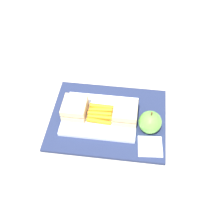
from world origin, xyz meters
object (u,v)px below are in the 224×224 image
at_px(apple, 150,122).
at_px(paper_napkin, 150,146).
at_px(carrot_sticks_bundle, 100,114).
at_px(sandwich_half_left, 75,108).
at_px(sandwich_half_right, 125,113).
at_px(food_tray, 100,116).

relative_size(apple, paper_napkin, 1.14).
relative_size(carrot_sticks_bundle, paper_napkin, 1.11).
height_order(sandwich_half_left, sandwich_half_right, same).
xyz_separation_m(sandwich_half_left, carrot_sticks_bundle, (0.08, -0.00, -0.02)).
xyz_separation_m(sandwich_half_left, apple, (0.23, -0.03, 0.00)).
distance_m(food_tray, sandwich_half_right, 0.08).
xyz_separation_m(sandwich_half_right, apple, (0.08, -0.03, 0.00)).
bearing_deg(carrot_sticks_bundle, apple, -9.80).
bearing_deg(paper_napkin, sandwich_half_right, 132.46).
distance_m(sandwich_half_left, carrot_sticks_bundle, 0.08).
distance_m(carrot_sticks_bundle, apple, 0.16).
xyz_separation_m(apple, paper_napkin, (0.01, -0.06, -0.03)).
height_order(carrot_sticks_bundle, paper_napkin, carrot_sticks_bundle).
bearing_deg(sandwich_half_left, carrot_sticks_bundle, -0.08).
xyz_separation_m(food_tray, sandwich_half_right, (0.08, 0.00, 0.03)).
distance_m(sandwich_half_right, paper_napkin, 0.13).
bearing_deg(sandwich_half_right, paper_napkin, -47.54).
bearing_deg(paper_napkin, sandwich_half_left, 159.37).
bearing_deg(sandwich_half_left, apple, -6.55).
height_order(carrot_sticks_bundle, apple, apple).
xyz_separation_m(sandwich_half_right, carrot_sticks_bundle, (-0.08, -0.00, -0.02)).
bearing_deg(sandwich_half_left, paper_napkin, -20.63).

